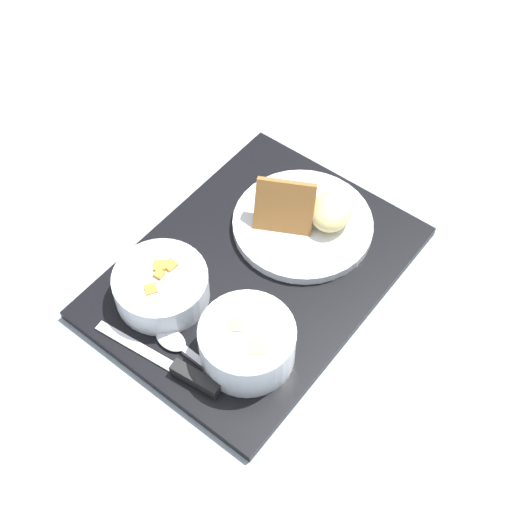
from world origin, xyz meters
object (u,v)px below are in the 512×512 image
at_px(knife, 183,371).
at_px(spoon, 185,350).
at_px(bowl_soup, 247,342).
at_px(plate_main, 306,220).
at_px(bowl_salad, 161,285).

bearing_deg(knife, spoon, -60.36).
xyz_separation_m(bowl_soup, plate_main, (0.23, 0.05, -0.02)).
relative_size(bowl_salad, plate_main, 0.63).
height_order(bowl_soup, plate_main, plate_main).
xyz_separation_m(plate_main, knife, (-0.29, 0.01, -0.01)).
height_order(plate_main, spoon, plate_main).
bearing_deg(bowl_salad, spoon, -124.52).
xyz_separation_m(plate_main, spoon, (-0.27, 0.02, -0.01)).
xyz_separation_m(bowl_soup, spoon, (-0.04, 0.07, -0.03)).
height_order(plate_main, knife, plate_main).
bearing_deg(spoon, bowl_salad, -28.00).
relative_size(plate_main, knife, 1.07).
relative_size(bowl_soup, spoon, 0.90).
distance_m(bowl_salad, bowl_soup, 0.15).
distance_m(bowl_salad, spoon, 0.10).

